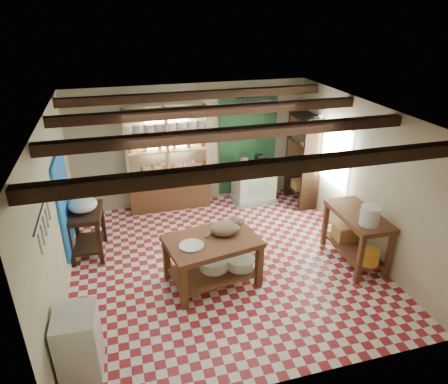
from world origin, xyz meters
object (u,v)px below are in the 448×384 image
object	(u,v)px
stove	(254,183)
cat	(225,228)
prep_table	(87,233)
work_table	(212,261)
right_counter	(355,237)
white_cabinet	(79,343)

from	to	relation	value
stove	cat	world-z (taller)	cat
prep_table	cat	bearing A→B (deg)	-26.38
work_table	right_counter	distance (m)	2.48
work_table	white_cabinet	bearing A→B (deg)	-157.15
cat	prep_table	bearing A→B (deg)	129.56
prep_table	stove	bearing A→B (deg)	23.68
right_counter	cat	distance (m)	2.29
right_counter	work_table	bearing A→B (deg)	179.71
prep_table	cat	world-z (taller)	cat
prep_table	white_cabinet	world-z (taller)	white_cabinet
prep_table	cat	distance (m)	2.53
work_table	cat	size ratio (longest dim) A/B	2.96
prep_table	white_cabinet	size ratio (longest dim) A/B	1.00
prep_table	work_table	bearing A→B (deg)	-31.29
white_cabinet	cat	size ratio (longest dim) A/B	1.82
white_cabinet	cat	xyz separation A→B (m)	(2.16, 1.33, 0.46)
work_table	cat	distance (m)	0.56
prep_table	right_counter	xyz separation A→B (m)	(4.38, -1.43, 0.03)
stove	cat	distance (m)	2.89
prep_table	white_cabinet	distance (m)	2.59
stove	cat	bearing A→B (deg)	-121.94
work_table	stove	bearing A→B (deg)	48.43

